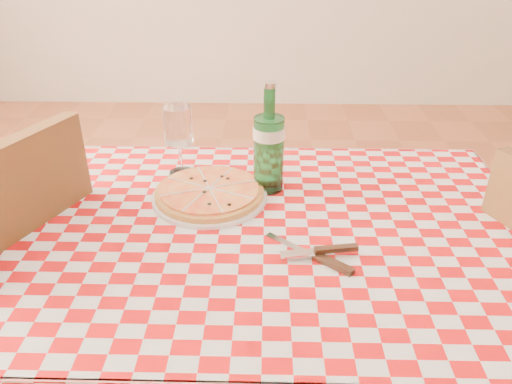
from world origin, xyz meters
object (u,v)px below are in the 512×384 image
chair_far (8,285)px  pizza_plate (210,192)px  water_bottle (269,138)px  dining_table (264,260)px  wine_glass (179,141)px

chair_far → pizza_plate: bearing=-143.2°
chair_far → water_bottle: (0.67, 0.18, 0.34)m
dining_table → wine_glass: 0.41m
water_bottle → dining_table: bearing=-93.1°
pizza_plate → wine_glass: size_ratio=1.50×
chair_far → water_bottle: water_bottle is taller
pizza_plate → wine_glass: (-0.09, 0.14, 0.08)m
chair_far → pizza_plate: size_ratio=3.28×
chair_far → wine_glass: (0.43, 0.26, 0.30)m
dining_table → pizza_plate: 0.23m
water_bottle → pizza_plate: bearing=-159.2°
water_bottle → wine_glass: size_ratio=1.47×
pizza_plate → water_bottle: bearing=20.8°
pizza_plate → chair_far: bearing=-166.5°
pizza_plate → water_bottle: (0.15, 0.06, 0.13)m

